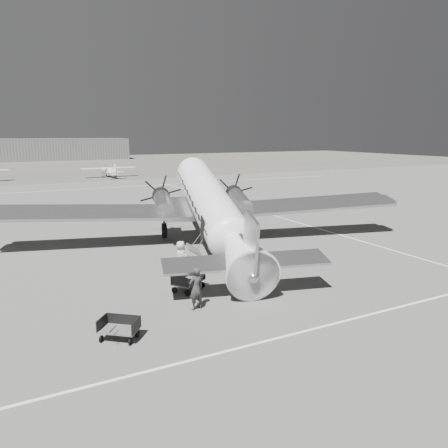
{
  "coord_description": "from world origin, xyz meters",
  "views": [
    {
      "loc": [
        -12.66,
        -27.63,
        8.21
      ],
      "look_at": [
        0.67,
        -2.01,
        2.2
      ],
      "focal_mm": 35.0,
      "sensor_mm": 36.0,
      "label": 1
    }
  ],
  "objects_px": {
    "ground_crew": "(196,288)",
    "ramp_agent": "(186,269)",
    "hangar_main": "(57,149)",
    "baggage_cart_far": "(119,329)",
    "light_plane_right": "(109,172)",
    "baggage_cart_near": "(188,281)",
    "dc3_airliner": "(211,208)",
    "passenger": "(181,257)"
  },
  "relations": [
    {
      "from": "passenger",
      "to": "ground_crew",
      "type": "bearing_deg",
      "value": 166.9
    },
    {
      "from": "baggage_cart_near",
      "to": "passenger",
      "type": "relative_size",
      "value": 0.95
    },
    {
      "from": "baggage_cart_far",
      "to": "dc3_airliner",
      "type": "bearing_deg",
      "value": 88.03
    },
    {
      "from": "hangar_main",
      "to": "dc3_airliner",
      "type": "relative_size",
      "value": 1.32
    },
    {
      "from": "ground_crew",
      "to": "ramp_agent",
      "type": "relative_size",
      "value": 1.16
    },
    {
      "from": "dc3_airliner",
      "to": "passenger",
      "type": "distance_m",
      "value": 6.13
    },
    {
      "from": "dc3_airliner",
      "to": "light_plane_right",
      "type": "height_order",
      "value": "dc3_airliner"
    },
    {
      "from": "hangar_main",
      "to": "light_plane_right",
      "type": "relative_size",
      "value": 4.09
    },
    {
      "from": "baggage_cart_near",
      "to": "baggage_cart_far",
      "type": "bearing_deg",
      "value": -173.07
    },
    {
      "from": "baggage_cart_near",
      "to": "dc3_airliner",
      "type": "bearing_deg",
      "value": 23.05
    },
    {
      "from": "hangar_main",
      "to": "light_plane_right",
      "type": "xyz_separation_m",
      "value": [
        1.29,
        -64.18,
        -2.23
      ]
    },
    {
      "from": "baggage_cart_far",
      "to": "ramp_agent",
      "type": "height_order",
      "value": "ramp_agent"
    },
    {
      "from": "dc3_airliner",
      "to": "baggage_cart_far",
      "type": "bearing_deg",
      "value": -115.92
    },
    {
      "from": "baggage_cart_near",
      "to": "ramp_agent",
      "type": "xyz_separation_m",
      "value": [
        0.23,
        0.9,
        0.37
      ]
    },
    {
      "from": "dc3_airliner",
      "to": "baggage_cart_far",
      "type": "relative_size",
      "value": 19.59
    },
    {
      "from": "baggage_cart_far",
      "to": "ground_crew",
      "type": "distance_m",
      "value": 4.33
    },
    {
      "from": "baggage_cart_near",
      "to": "passenger",
      "type": "bearing_deg",
      "value": 42.29
    },
    {
      "from": "baggage_cart_far",
      "to": "ramp_agent",
      "type": "distance_m",
      "value": 6.92
    },
    {
      "from": "ground_crew",
      "to": "ramp_agent",
      "type": "xyz_separation_m",
      "value": [
        0.89,
        3.4,
        -0.14
      ]
    },
    {
      "from": "dc3_airliner",
      "to": "baggage_cart_near",
      "type": "height_order",
      "value": "dc3_airliner"
    },
    {
      "from": "light_plane_right",
      "to": "passenger",
      "type": "height_order",
      "value": "light_plane_right"
    },
    {
      "from": "passenger",
      "to": "light_plane_right",
      "type": "bearing_deg",
      "value": -7.57
    },
    {
      "from": "hangar_main",
      "to": "passenger",
      "type": "distance_m",
      "value": 124.45
    },
    {
      "from": "ground_crew",
      "to": "passenger",
      "type": "xyz_separation_m",
      "value": [
        1.45,
        5.55,
        -0.07
      ]
    },
    {
      "from": "dc3_airliner",
      "to": "ground_crew",
      "type": "relative_size",
      "value": 15.35
    },
    {
      "from": "hangar_main",
      "to": "baggage_cart_far",
      "type": "height_order",
      "value": "hangar_main"
    },
    {
      "from": "ground_crew",
      "to": "ramp_agent",
      "type": "height_order",
      "value": "ground_crew"
    },
    {
      "from": "light_plane_right",
      "to": "ramp_agent",
      "type": "distance_m",
      "value": 62.94
    },
    {
      "from": "hangar_main",
      "to": "dc3_airliner",
      "type": "height_order",
      "value": "hangar_main"
    },
    {
      "from": "hangar_main",
      "to": "dc3_airliner",
      "type": "distance_m",
      "value": 120.09
    },
    {
      "from": "hangar_main",
      "to": "passenger",
      "type": "height_order",
      "value": "hangar_main"
    },
    {
      "from": "passenger",
      "to": "baggage_cart_near",
      "type": "bearing_deg",
      "value": 166.9
    },
    {
      "from": "dc3_airliner",
      "to": "baggage_cart_far",
      "type": "distance_m",
      "value": 14.86
    },
    {
      "from": "baggage_cart_near",
      "to": "ground_crew",
      "type": "height_order",
      "value": "ground_crew"
    },
    {
      "from": "baggage_cart_near",
      "to": "passenger",
      "type": "distance_m",
      "value": 3.18
    },
    {
      "from": "ramp_agent",
      "to": "hangar_main",
      "type": "bearing_deg",
      "value": 17.47
    },
    {
      "from": "light_plane_right",
      "to": "baggage_cart_near",
      "type": "bearing_deg",
      "value": -101.49
    },
    {
      "from": "dc3_airliner",
      "to": "light_plane_right",
      "type": "distance_m",
      "value": 56.14
    },
    {
      "from": "baggage_cart_far",
      "to": "ramp_agent",
      "type": "relative_size",
      "value": 0.91
    },
    {
      "from": "ramp_agent",
      "to": "light_plane_right",
      "type": "bearing_deg",
      "value": 12.18
    },
    {
      "from": "baggage_cart_far",
      "to": "ground_crew",
      "type": "bearing_deg",
      "value": 58.13
    },
    {
      "from": "light_plane_right",
      "to": "baggage_cart_far",
      "type": "xyz_separation_m",
      "value": [
        -15.15,
        -66.94,
        -0.61
      ]
    }
  ]
}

